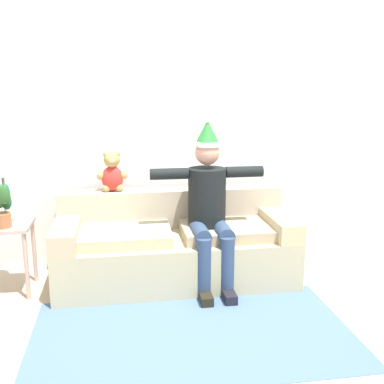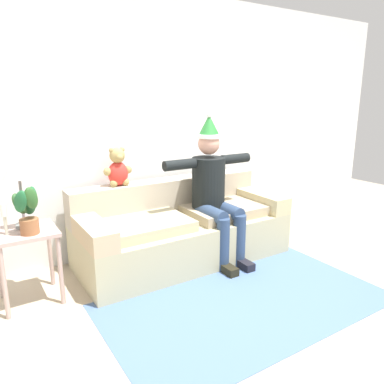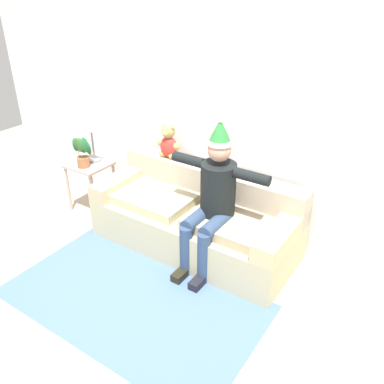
{
  "view_description": "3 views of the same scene",
  "coord_description": "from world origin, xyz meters",
  "px_view_note": "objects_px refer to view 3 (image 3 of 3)",
  "views": [
    {
      "loc": [
        -0.48,
        -3.04,
        1.75
      ],
      "look_at": [
        0.12,
        0.78,
        0.87
      ],
      "focal_mm": 43.35,
      "sensor_mm": 36.0,
      "label": 1
    },
    {
      "loc": [
        -1.83,
        -2.09,
        1.64
      ],
      "look_at": [
        0.06,
        0.91,
        0.73
      ],
      "focal_mm": 34.55,
      "sensor_mm": 36.0,
      "label": 2
    },
    {
      "loc": [
        1.99,
        -2.05,
        2.6
      ],
      "look_at": [
        0.08,
        0.81,
        0.76
      ],
      "focal_mm": 38.2,
      "sensor_mm": 36.0,
      "label": 3
    }
  ],
  "objects_px": {
    "person_seated": "(213,195)",
    "side_table": "(90,172)",
    "table_lamp": "(90,124)",
    "candle_tall": "(78,149)",
    "couch": "(197,219)",
    "potted_plant": "(82,151)",
    "teddy_bear": "(168,143)"
  },
  "relations": [
    {
      "from": "person_seated",
      "to": "side_table",
      "type": "height_order",
      "value": "person_seated"
    },
    {
      "from": "table_lamp",
      "to": "candle_tall",
      "type": "bearing_deg",
      "value": -143.61
    },
    {
      "from": "candle_tall",
      "to": "side_table",
      "type": "bearing_deg",
      "value": 8.68
    },
    {
      "from": "side_table",
      "to": "candle_tall",
      "type": "relative_size",
      "value": 2.48
    },
    {
      "from": "couch",
      "to": "person_seated",
      "type": "bearing_deg",
      "value": -29.3
    },
    {
      "from": "couch",
      "to": "side_table",
      "type": "height_order",
      "value": "couch"
    },
    {
      "from": "table_lamp",
      "to": "candle_tall",
      "type": "distance_m",
      "value": 0.36
    },
    {
      "from": "person_seated",
      "to": "potted_plant",
      "type": "bearing_deg",
      "value": -179.87
    },
    {
      "from": "couch",
      "to": "person_seated",
      "type": "height_order",
      "value": "person_seated"
    },
    {
      "from": "person_seated",
      "to": "candle_tall",
      "type": "height_order",
      "value": "person_seated"
    },
    {
      "from": "teddy_bear",
      "to": "candle_tall",
      "type": "bearing_deg",
      "value": -160.81
    },
    {
      "from": "couch",
      "to": "potted_plant",
      "type": "height_order",
      "value": "potted_plant"
    },
    {
      "from": "side_table",
      "to": "candle_tall",
      "type": "distance_m",
      "value": 0.31
    },
    {
      "from": "person_seated",
      "to": "candle_tall",
      "type": "distance_m",
      "value": 1.9
    },
    {
      "from": "couch",
      "to": "candle_tall",
      "type": "bearing_deg",
      "value": -176.72
    },
    {
      "from": "person_seated",
      "to": "table_lamp",
      "type": "height_order",
      "value": "person_seated"
    },
    {
      "from": "person_seated",
      "to": "side_table",
      "type": "distance_m",
      "value": 1.79
    },
    {
      "from": "person_seated",
      "to": "table_lamp",
      "type": "bearing_deg",
      "value": 174.28
    },
    {
      "from": "couch",
      "to": "table_lamp",
      "type": "relative_size",
      "value": 3.63
    },
    {
      "from": "couch",
      "to": "table_lamp",
      "type": "bearing_deg",
      "value": 179.41
    },
    {
      "from": "person_seated",
      "to": "candle_tall",
      "type": "bearing_deg",
      "value": 177.94
    },
    {
      "from": "potted_plant",
      "to": "teddy_bear",
      "type": "bearing_deg",
      "value": 26.04
    },
    {
      "from": "couch",
      "to": "side_table",
      "type": "bearing_deg",
      "value": -177.2
    },
    {
      "from": "side_table",
      "to": "teddy_bear",
      "type": "bearing_deg",
      "value": 20.58
    },
    {
      "from": "couch",
      "to": "person_seated",
      "type": "relative_size",
      "value": 1.42
    },
    {
      "from": "teddy_bear",
      "to": "candle_tall",
      "type": "relative_size",
      "value": 1.54
    },
    {
      "from": "table_lamp",
      "to": "potted_plant",
      "type": "height_order",
      "value": "table_lamp"
    },
    {
      "from": "side_table",
      "to": "table_lamp",
      "type": "xyz_separation_m",
      "value": [
        0.02,
        0.09,
        0.58
      ]
    },
    {
      "from": "teddy_bear",
      "to": "potted_plant",
      "type": "distance_m",
      "value": 1.02
    },
    {
      "from": "person_seated",
      "to": "candle_tall",
      "type": "xyz_separation_m",
      "value": [
        -1.9,
        0.07,
        0.02
      ]
    },
    {
      "from": "couch",
      "to": "table_lamp",
      "type": "height_order",
      "value": "table_lamp"
    },
    {
      "from": "potted_plant",
      "to": "candle_tall",
      "type": "height_order",
      "value": "potted_plant"
    }
  ]
}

